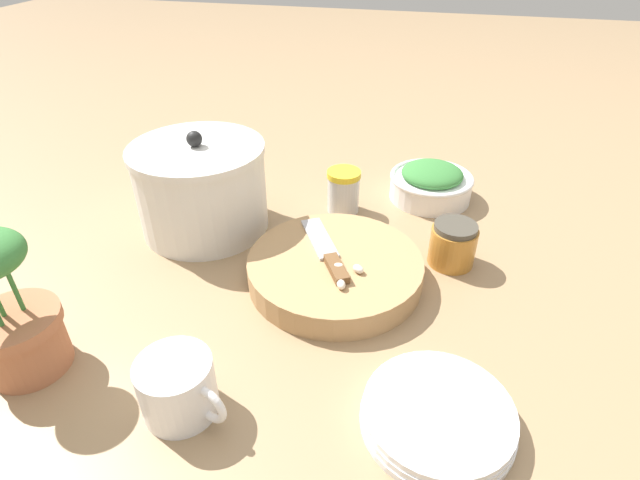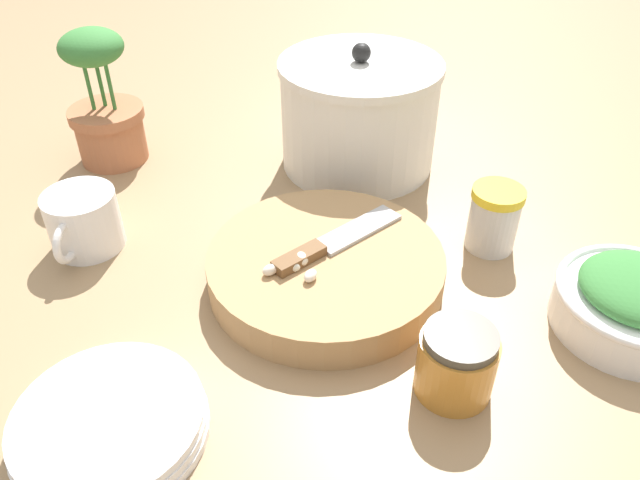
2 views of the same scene
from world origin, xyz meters
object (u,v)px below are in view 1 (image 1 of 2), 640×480
object	(u,v)px
garlic_cloves	(345,273)
plate_stack	(438,416)
coffee_mug	(179,388)
potted_herb	(11,316)
cutting_board	(335,269)
herb_bowl	(431,183)
spice_jar	(343,191)
stock_pot	(202,188)
honey_jar	(453,244)
chef_knife	(327,252)

from	to	relation	value
garlic_cloves	plate_stack	bearing A→B (deg)	-142.43
garlic_cloves	coffee_mug	distance (m)	0.30
garlic_cloves	potted_herb	bearing A→B (deg)	121.70
cutting_board	herb_bowl	world-z (taller)	herb_bowl
coffee_mug	garlic_cloves	bearing A→B (deg)	-30.95
garlic_cloves	herb_bowl	xyz separation A→B (m)	(0.36, -0.11, -0.01)
herb_bowl	plate_stack	bearing A→B (deg)	-175.58
spice_jar	garlic_cloves	bearing A→B (deg)	-167.91
coffee_mug	potted_herb	bearing A→B (deg)	85.87
herb_bowl	potted_herb	xyz separation A→B (m)	(-0.60, 0.50, 0.05)
garlic_cloves	stock_pot	distance (m)	0.34
cutting_board	garlic_cloves	distance (m)	0.06
cutting_board	coffee_mug	size ratio (longest dim) A/B	2.38
honey_jar	stock_pot	size ratio (longest dim) A/B	0.32
herb_bowl	spice_jar	distance (m)	0.19
chef_knife	herb_bowl	size ratio (longest dim) A/B	1.03
cutting_board	plate_stack	bearing A→B (deg)	-143.50
garlic_cloves	plate_stack	world-z (taller)	garlic_cloves
honey_jar	spice_jar	bearing A→B (deg)	59.17
spice_jar	honey_jar	distance (m)	0.25
plate_stack	honey_jar	bearing A→B (deg)	-1.05
chef_knife	garlic_cloves	bearing A→B (deg)	-81.48
cutting_board	garlic_cloves	size ratio (longest dim) A/B	4.31
garlic_cloves	stock_pot	world-z (taller)	stock_pot
cutting_board	stock_pot	size ratio (longest dim) A/B	1.18
coffee_mug	potted_herb	size ratio (longest dim) A/B	0.57
spice_jar	stock_pot	bearing A→B (deg)	116.69
coffee_mug	plate_stack	bearing A→B (deg)	-80.14
plate_stack	spice_jar	bearing A→B (deg)	24.32
chef_knife	potted_herb	xyz separation A→B (m)	(-0.29, 0.35, 0.04)
cutting_board	chef_knife	bearing A→B (deg)	60.04
stock_pot	chef_knife	bearing A→B (deg)	-109.96
potted_herb	plate_stack	bearing A→B (deg)	-86.12
herb_bowl	stock_pot	bearing A→B (deg)	117.82
coffee_mug	herb_bowl	bearing A→B (deg)	-23.11
cutting_board	honey_jar	distance (m)	0.21
herb_bowl	coffee_mug	world-z (taller)	coffee_mug
chef_knife	potted_herb	world-z (taller)	potted_herb
chef_knife	garlic_cloves	xyz separation A→B (m)	(-0.05, -0.04, 0.00)
chef_knife	plate_stack	world-z (taller)	chef_knife
spice_jar	potted_herb	size ratio (longest dim) A/B	0.42
garlic_cloves	stock_pot	bearing A→B (deg)	64.33
coffee_mug	plate_stack	xyz separation A→B (m)	(0.05, -0.31, -0.02)
herb_bowl	honey_jar	distance (m)	0.23
chef_knife	honey_jar	distance (m)	0.22
chef_knife	stock_pot	world-z (taller)	stock_pot
spice_jar	coffee_mug	size ratio (longest dim) A/B	0.73
stock_pot	honey_jar	bearing A→B (deg)	-90.90
potted_herb	cutting_board	bearing A→B (deg)	-52.27
cutting_board	garlic_cloves	xyz separation A→B (m)	(-0.04, -0.02, 0.03)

